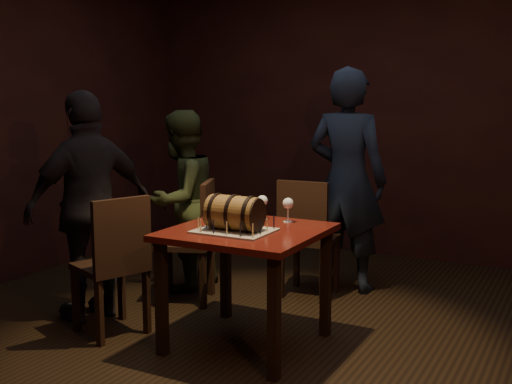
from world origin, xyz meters
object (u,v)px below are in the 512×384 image
wine_glass_left (237,201)px  wine_glass_right (288,204)px  chair_back (306,232)px  barrel_cake (234,213)px  person_left_front (90,206)px  pub_table (247,246)px  pint_of_ale (237,210)px  wine_glass_mid (262,202)px  chair_left_front (115,258)px  person_back (347,180)px  person_left_rear (181,201)px  chair_left_rear (195,235)px

wine_glass_left → wine_glass_right: (0.36, 0.04, 0.00)m
chair_back → barrel_cake: bearing=-88.7°
wine_glass_left → person_left_front: person_left_front is taller
pub_table → pint_of_ale: bearing=133.0°
wine_glass_left → pint_of_ale: (0.05, -0.08, -0.05)m
wine_glass_left → wine_glass_mid: 0.17m
chair_back → chair_left_front: same height
person_left_front → wine_glass_left: bearing=127.7°
barrel_cake → pint_of_ale: bearing=116.7°
pint_of_ale → person_left_front: (-1.03, -0.26, -0.02)m
pint_of_ale → person_back: size_ratio=0.08×
wine_glass_right → chair_back: chair_back is taller
wine_glass_right → chair_left_front: bearing=-149.1°
wine_glass_mid → person_back: bearing=80.0°
wine_glass_mid → person_back: size_ratio=0.09×
wine_glass_mid → wine_glass_right: size_ratio=1.00×
barrel_cake → person_left_front: 1.18m
pint_of_ale → person_left_rear: person_left_rear is taller
chair_back → chair_left_front: size_ratio=1.00×
barrel_cake → person_left_rear: bearing=138.1°
person_left_front → chair_left_rear: bearing=163.6°
pub_table → chair_left_rear: bearing=143.1°
chair_left_rear → person_back: bearing=43.6°
chair_back → person_back: 0.56m
person_left_front → wine_glass_right: bearing=124.5°
pint_of_ale → person_left_rear: (-0.88, 0.63, -0.10)m
pub_table → wine_glass_mid: (-0.06, 0.32, 0.23)m
wine_glass_left → person_back: 1.20m
pint_of_ale → chair_left_front: bearing=-145.3°
pub_table → barrel_cake: size_ratio=2.36×
chair_left_rear → person_back: 1.29m
pint_of_ale → chair_left_rear: (-0.59, 0.38, -0.30)m
wine_glass_left → person_left_front: 1.05m
pub_table → wine_glass_mid: size_ratio=5.59×
chair_left_rear → wine_glass_mid: bearing=-19.3°
barrel_cake → wine_glass_left: size_ratio=2.37×
barrel_cake → pint_of_ale: 0.33m
wine_glass_right → barrel_cake: bearing=-111.3°
pint_of_ale → wine_glass_mid: bearing=50.4°
barrel_cake → wine_glass_mid: size_ratio=2.37×
wine_glass_right → chair_left_rear: (-0.90, 0.26, -0.35)m
wine_glass_left → wine_glass_mid: (0.16, 0.05, -0.00)m
pub_table → pint_of_ale: size_ratio=6.00×
barrel_cake → chair_back: size_ratio=0.41×
chair_left_front → person_left_rear: size_ratio=0.64×
pint_of_ale → chair_left_rear: chair_left_rear is taller
chair_left_front → barrel_cake: bearing=11.3°
person_left_rear → person_left_front: bearing=-6.5°
barrel_cake → person_left_rear: (-1.03, 0.92, -0.14)m
wine_glass_left → chair_left_front: 0.88m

